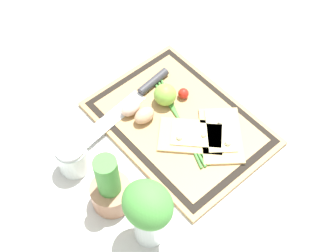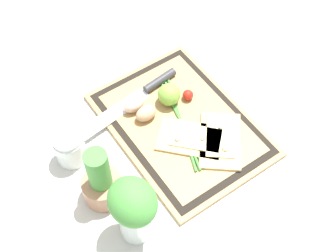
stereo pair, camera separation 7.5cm
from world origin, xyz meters
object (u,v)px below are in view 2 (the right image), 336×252
(herb_pot, at_px, (101,182))
(pizza_slice_far, at_px, (191,138))
(lime, at_px, (169,95))
(sauce_jar, at_px, (70,149))
(egg_pink, at_px, (134,105))
(knife, at_px, (144,92))
(herb_glass, at_px, (133,208))
(pizza_slice_near, at_px, (221,139))
(egg_brown, at_px, (146,113))
(cherry_tomato_red, at_px, (188,95))

(herb_pot, bearing_deg, pizza_slice_far, -89.58)
(lime, relative_size, sauce_jar, 0.67)
(lime, height_order, sauce_jar, sauce_jar)
(egg_pink, xyz_separation_m, lime, (-0.03, -0.09, 0.01))
(pizza_slice_far, relative_size, knife, 0.58)
(knife, distance_m, herb_glass, 0.39)
(knife, bearing_deg, sauce_jar, 103.01)
(pizza_slice_near, bearing_deg, egg_brown, 34.67)
(pizza_slice_near, relative_size, sauce_jar, 2.16)
(egg_brown, bearing_deg, egg_pink, 14.89)
(pizza_slice_far, distance_m, herb_pot, 0.25)
(egg_brown, xyz_separation_m, lime, (0.01, -0.08, 0.01))
(knife, xyz_separation_m, herb_pot, (-0.19, 0.24, 0.04))
(pizza_slice_near, relative_size, egg_brown, 3.34)
(knife, relative_size, egg_pink, 5.51)
(herb_glass, bearing_deg, cherry_tomato_red, -53.49)
(herb_glass, bearing_deg, egg_brown, -37.56)
(pizza_slice_far, xyz_separation_m, lime, (0.13, -0.02, 0.02))
(pizza_slice_far, bearing_deg, herb_pot, 90.42)
(pizza_slice_near, relative_size, cherry_tomato_red, 6.72)
(sauce_jar, height_order, herb_glass, herb_glass)
(pizza_slice_near, distance_m, sauce_jar, 0.37)
(egg_pink, bearing_deg, cherry_tomato_red, -110.59)
(pizza_slice_near, bearing_deg, cherry_tomato_red, -4.37)
(cherry_tomato_red, bearing_deg, sauce_jar, 86.23)
(egg_brown, bearing_deg, herb_pot, 121.44)
(lime, distance_m, cherry_tomato_red, 0.05)
(egg_brown, xyz_separation_m, herb_glass, (-0.24, 0.18, 0.08))
(egg_pink, xyz_separation_m, cherry_tomato_red, (-0.05, -0.14, -0.00))
(sauce_jar, bearing_deg, herb_pot, -174.53)
(sauce_jar, relative_size, herb_glass, 0.46)
(knife, relative_size, cherry_tomato_red, 11.07)
(pizza_slice_far, relative_size, egg_pink, 3.22)
(pizza_slice_far, height_order, egg_pink, egg_pink)
(pizza_slice_near, distance_m, knife, 0.24)
(pizza_slice_far, height_order, herb_glass, herb_glass)
(knife, xyz_separation_m, egg_pink, (-0.03, 0.05, 0.01))
(lime, bearing_deg, pizza_slice_far, 169.56)
(pizza_slice_near, height_order, pizza_slice_far, same)
(egg_pink, bearing_deg, pizza_slice_far, -157.83)
(lime, height_order, herb_pot, herb_pot)
(egg_pink, relative_size, herb_pot, 0.33)
(herb_pot, relative_size, sauce_jar, 1.98)
(herb_pot, bearing_deg, egg_pink, -49.00)
(egg_pink, bearing_deg, herb_glass, 148.38)
(pizza_slice_near, xyz_separation_m, egg_brown, (0.16, 0.11, 0.01))
(pizza_slice_near, height_order, herb_pot, herb_pot)
(sauce_jar, bearing_deg, lime, -90.49)
(sauce_jar, bearing_deg, pizza_slice_near, -118.57)
(pizza_slice_far, xyz_separation_m, cherry_tomato_red, (0.11, -0.07, 0.01))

